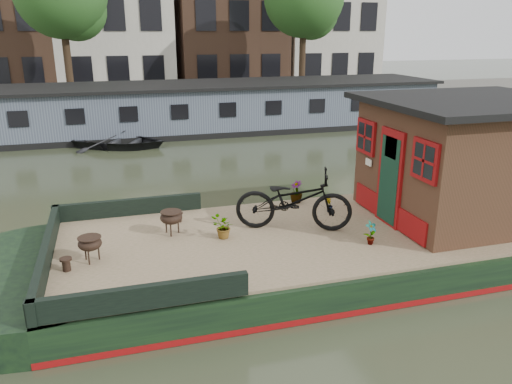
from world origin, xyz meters
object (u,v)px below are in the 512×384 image
object	(u,v)px
cabin	(468,158)
potted_plant_a	(371,233)
brazier_rear	(172,223)
brazier_front	(91,249)
dinghy	(120,138)
bicycle	(294,200)

from	to	relation	value
cabin	potted_plant_a	distance (m)	2.91
cabin	brazier_rear	bearing A→B (deg)	173.74
cabin	brazier_front	size ratio (longest dim) A/B	9.11
potted_plant_a	dinghy	world-z (taller)	potted_plant_a
cabin	bicycle	distance (m)	3.73
potted_plant_a	dinghy	size ratio (longest dim) A/B	0.13
bicycle	potted_plant_a	world-z (taller)	bicycle
potted_plant_a	brazier_rear	size ratio (longest dim) A/B	0.98
dinghy	brazier_rear	bearing A→B (deg)	-152.01
cabin	bicycle	bearing A→B (deg)	176.17
dinghy	potted_plant_a	bearing A→B (deg)	-137.43
cabin	brazier_rear	world-z (taller)	cabin
bicycle	brazier_front	xyz separation A→B (m)	(-3.74, -0.40, -0.37)
cabin	dinghy	size ratio (longest dim) A/B	1.13
potted_plant_a	dinghy	xyz separation A→B (m)	(-4.02, 12.35, -0.51)
bicycle	brazier_front	world-z (taller)	bicycle
potted_plant_a	brazier_front	xyz separation A→B (m)	(-4.81, 0.70, -0.00)
potted_plant_a	brazier_rear	distance (m)	3.69
cabin	dinghy	xyz separation A→B (m)	(-6.62, 11.50, -1.51)
bicycle	brazier_front	bearing A→B (deg)	117.74
bicycle	brazier_rear	size ratio (longest dim) A/B	4.90
cabin	bicycle	size ratio (longest dim) A/B	1.79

